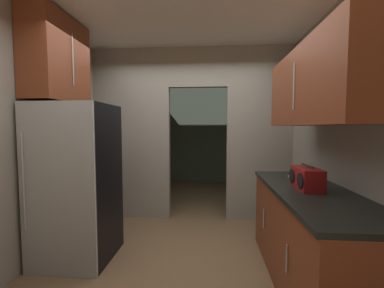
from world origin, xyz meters
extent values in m
plane|color=brown|center=(0.00, 0.00, 0.00)|extent=(20.00, 20.00, 0.00)
cube|color=silver|center=(0.00, 0.45, 2.77)|extent=(3.58, 7.00, 0.06)
cube|color=#9E998C|center=(-0.97, 1.50, 1.37)|extent=(1.24, 0.12, 2.74)
cube|color=#9E998C|center=(1.08, 1.50, 1.37)|extent=(1.01, 0.12, 2.74)
cube|color=#9E998C|center=(0.11, 1.50, 2.43)|extent=(0.93, 0.12, 0.62)
cube|color=slate|center=(0.00, 4.36, 1.37)|extent=(3.18, 0.10, 2.74)
cube|color=slate|center=(-1.54, 2.93, 1.37)|extent=(0.10, 2.86, 2.74)
cube|color=slate|center=(1.54, 2.93, 1.37)|extent=(0.10, 2.86, 2.74)
cube|color=#9E998C|center=(1.64, -0.50, 1.37)|extent=(0.10, 4.00, 2.74)
cube|color=black|center=(-1.17, 0.15, 0.87)|extent=(0.77, 0.71, 1.74)
cube|color=#B7BABC|center=(-1.17, -0.22, 0.87)|extent=(0.77, 0.03, 1.74)
cylinder|color=#B7BABC|center=(-1.49, -0.25, 0.96)|extent=(0.02, 0.02, 0.96)
cube|color=brown|center=(1.25, -0.19, 0.44)|extent=(0.64, 1.91, 0.88)
cube|color=black|center=(1.25, -0.19, 0.90)|extent=(0.68, 1.91, 0.04)
cylinder|color=#B7BABC|center=(0.91, -0.61, 0.48)|extent=(0.01, 0.01, 0.22)
cylinder|color=#B7BABC|center=(0.91, 0.23, 0.48)|extent=(0.01, 0.01, 0.22)
cube|color=brown|center=(1.25, -0.19, 1.85)|extent=(0.34, 1.72, 0.70)
cylinder|color=#B7BABC|center=(1.06, -0.19, 1.85)|extent=(0.01, 0.01, 0.42)
cube|color=brown|center=(-1.41, 0.23, 2.25)|extent=(0.34, 0.85, 0.95)
cylinder|color=#B7BABC|center=(-1.23, 0.23, 2.25)|extent=(0.01, 0.01, 0.57)
cube|color=maroon|center=(1.22, -0.15, 1.01)|extent=(0.19, 0.38, 0.20)
cylinder|color=#262626|center=(1.22, -0.15, 1.13)|extent=(0.02, 0.26, 0.02)
cylinder|color=black|center=(1.12, -0.27, 1.01)|extent=(0.01, 0.14, 0.14)
cylinder|color=black|center=(1.12, -0.04, 1.01)|extent=(0.01, 0.14, 0.14)
cube|color=gold|center=(1.23, 0.18, 0.92)|extent=(0.12, 0.15, 0.02)
cube|color=#388C47|center=(1.23, 0.17, 0.94)|extent=(0.13, 0.16, 0.02)
cube|color=beige|center=(1.23, 0.17, 0.96)|extent=(0.15, 0.18, 0.02)
cube|color=red|center=(1.22, 0.18, 0.98)|extent=(0.12, 0.16, 0.02)
camera|label=1|loc=(0.33, -2.50, 1.48)|focal=23.21mm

